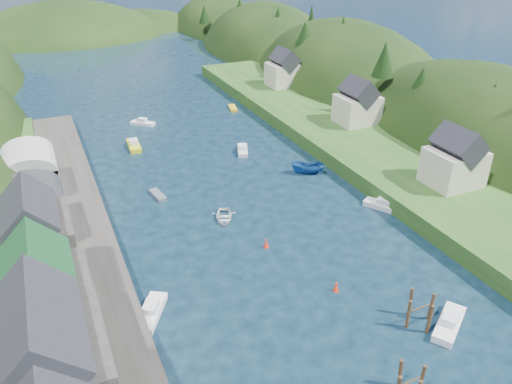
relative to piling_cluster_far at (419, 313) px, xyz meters
name	(u,v)px	position (x,y,z in m)	size (l,w,h in m)	color
ground	(202,157)	(-6.22, 46.29, -1.34)	(600.00, 600.00, 0.00)	black
hillside_right	(344,117)	(38.78, 71.29, -8.76)	(36.00, 245.56, 48.00)	black
far_hills	(101,61)	(-5.00, 170.30, -12.14)	(103.00, 68.00, 44.00)	black
hill_trees	(175,68)	(-5.42, 62.50, 9.77)	(90.75, 150.52, 12.34)	black
quay_left	(71,298)	(-30.22, 16.29, -0.34)	(12.00, 110.00, 2.00)	#2D2B28
quayside_buildings	(47,354)	(-32.22, 2.69, 5.75)	(8.00, 35.84, 12.90)	#2D2B28
boat_sheds	(31,185)	(-32.22, 35.29, 3.93)	(7.00, 21.00, 7.50)	#2D2D30
terrace_right	(362,148)	(18.78, 36.29, -0.14)	(16.00, 120.00, 2.40)	#234719
right_bank_cottages	(352,105)	(21.78, 44.63, 4.50)	(9.00, 59.24, 8.41)	beige
piling_cluster_far	(419,313)	(0.00, 0.00, 0.00)	(3.27, 3.04, 3.82)	#382314
channel_buoy_near	(336,287)	(-4.55, 7.43, -0.86)	(0.70, 0.70, 1.10)	red
channel_buoy_far	(266,244)	(-7.78, 17.81, -0.86)	(0.70, 0.70, 1.10)	red
moored_boats	(270,253)	(-8.28, 15.72, -0.67)	(38.34, 83.15, 2.40)	white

